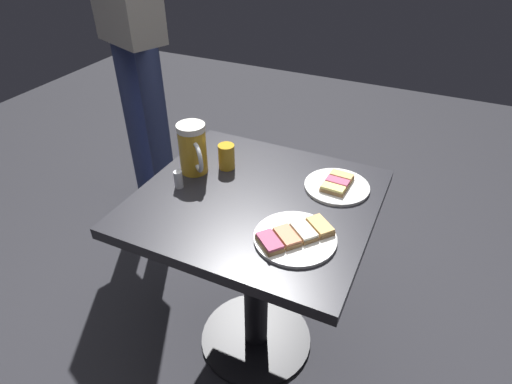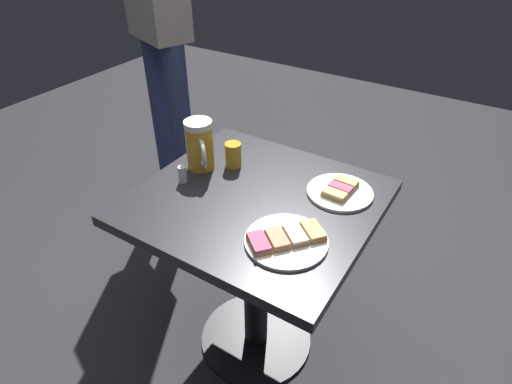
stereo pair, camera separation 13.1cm
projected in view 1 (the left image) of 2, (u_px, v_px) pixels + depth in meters
ground_plane at (256, 338)px, 1.73m from camera, size 6.00×6.00×0.00m
cafe_table at (256, 238)px, 1.42m from camera, size 0.72×0.67×0.71m
plate_near at (295, 237)px, 1.16m from camera, size 0.23×0.23×0.03m
plate_far at (337, 185)px, 1.36m from camera, size 0.21×0.21×0.03m
beer_mug at (193, 149)px, 1.40m from camera, size 0.13×0.13×0.17m
beer_glass_small at (226, 157)px, 1.44m from camera, size 0.06×0.06×0.09m
salt_shaker at (178, 179)px, 1.35m from camera, size 0.03×0.03×0.06m
patron_standing at (132, 35)px, 1.94m from camera, size 0.36×0.28×1.64m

